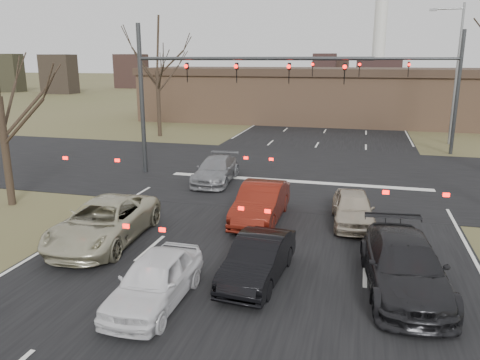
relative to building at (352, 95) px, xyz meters
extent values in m
plane|color=#4C4D29|center=(-2.00, -38.00, -2.67)|extent=(360.00, 360.00, 0.00)
cube|color=black|center=(-2.00, 22.00, -2.66)|extent=(14.00, 300.00, 0.02)
cube|color=black|center=(-2.00, -23.00, -2.65)|extent=(200.00, 14.00, 0.02)
cube|color=#90694D|center=(0.00, 0.00, -0.37)|extent=(42.00, 10.00, 4.60)
cube|color=#38281E|center=(0.00, 0.00, 2.28)|extent=(42.40, 10.40, 0.70)
cylinder|color=silver|center=(4.00, 82.00, 14.33)|extent=(3.20, 3.20, 34.00)
cylinder|color=#383A3D|center=(-10.50, -25.00, 1.33)|extent=(0.24, 0.24, 8.00)
cylinder|color=#383A3D|center=(-4.50, -25.00, 3.53)|extent=(12.00, 0.18, 0.18)
imported|color=black|center=(-7.83, -25.00, 2.83)|extent=(0.16, 0.20, 1.00)
imported|color=black|center=(-5.17, -25.00, 2.83)|extent=(0.16, 0.20, 1.00)
imported|color=black|center=(-2.50, -25.00, 2.83)|extent=(0.16, 0.20, 1.00)
imported|color=black|center=(0.17, -25.00, 2.83)|extent=(0.16, 0.20, 1.00)
cylinder|color=#383A3D|center=(7.00, -15.00, 1.33)|extent=(0.24, 0.24, 8.00)
cylinder|color=#383A3D|center=(1.50, -15.00, 3.53)|extent=(11.00, 0.18, 0.18)
imported|color=black|center=(3.86, -15.00, 2.83)|extent=(0.16, 0.20, 1.00)
imported|color=black|center=(0.71, -15.00, 2.83)|extent=(0.16, 0.20, 1.00)
imported|color=black|center=(-2.43, -15.00, 2.83)|extent=(0.16, 0.20, 1.00)
cylinder|color=gray|center=(7.50, -11.00, 2.33)|extent=(0.18, 0.18, 10.00)
cylinder|color=gray|center=(6.50, -11.00, 6.93)|extent=(2.00, 0.12, 0.12)
cube|color=gray|center=(5.50, -11.00, 6.88)|extent=(0.50, 0.25, 0.15)
cylinder|color=black|center=(-13.50, -32.00, -0.33)|extent=(0.32, 0.32, 4.68)
cylinder|color=black|center=(-15.00, -13.00, -0.05)|extent=(0.32, 0.32, 5.23)
imported|color=#BBB597|center=(-7.29, -34.84, -1.93)|extent=(2.73, 5.40, 1.46)
imported|color=white|center=(-3.79, -38.30, -2.01)|extent=(1.58, 3.87, 1.32)
imported|color=black|center=(-1.50, -36.29, -2.03)|extent=(1.64, 3.96, 1.27)
imported|color=black|center=(2.50, -35.92, -1.93)|extent=(2.53, 5.21, 1.46)
imported|color=gray|center=(-6.00, -26.08, -2.02)|extent=(2.04, 4.52, 1.28)
imported|color=#61170D|center=(-2.50, -31.29, -1.93)|extent=(1.59, 4.50, 1.48)
imported|color=#BDAF99|center=(1.00, -30.79, -2.02)|extent=(1.87, 3.90, 1.29)
camera|label=1|loc=(1.14, -48.39, 3.52)|focal=35.00mm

